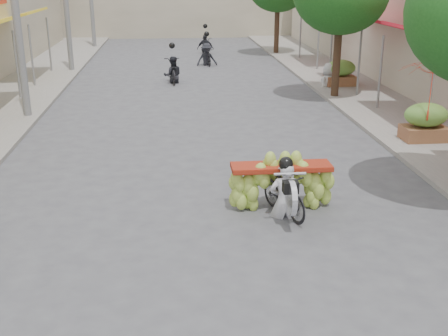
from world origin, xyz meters
TOP-DOWN VIEW (x-y plane):
  - ground at (0.00, 0.00)m, footprint 120.00×120.00m
  - sidewalk_left at (-7.00, 15.00)m, footprint 4.00×60.00m
  - sidewalk_right at (7.00, 15.00)m, footprint 4.00×60.00m
  - produce_crate_mid at (6.20, 8.00)m, footprint 1.20×0.88m
  - produce_crate_far at (6.20, 16.00)m, footprint 1.20×0.88m
  - banana_motorbike at (1.39, 3.77)m, footprint 2.20×1.79m
  - market_umbrella at (6.03, 7.50)m, footprint 2.07×2.07m
  - pedestrian at (5.70, 15.94)m, footprint 1.05×0.97m
  - bg_motorbike_a at (-0.63, 17.83)m, footprint 0.82×1.79m
  - bg_motorbike_b at (1.15, 22.36)m, footprint 1.14×1.57m
  - bg_motorbike_c at (1.36, 26.70)m, footprint 1.08×1.65m

SIDE VIEW (x-z plane):
  - ground at x=0.00m, z-range 0.00..0.00m
  - sidewalk_left at x=-7.00m, z-range 0.00..0.12m
  - sidewalk_right at x=7.00m, z-range 0.00..0.12m
  - banana_motorbike at x=1.39m, z-range -0.33..1.71m
  - produce_crate_mid at x=6.20m, z-range 0.13..1.29m
  - produce_crate_far at x=6.20m, z-range 0.13..1.29m
  - bg_motorbike_a at x=-0.63m, z-range -0.25..1.70m
  - bg_motorbike_c at x=1.36m, z-range -0.17..1.78m
  - bg_motorbike_b at x=1.15m, z-range -0.10..1.85m
  - pedestrian at x=5.70m, z-range 0.12..1.95m
  - market_umbrella at x=6.03m, z-range 1.60..3.22m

